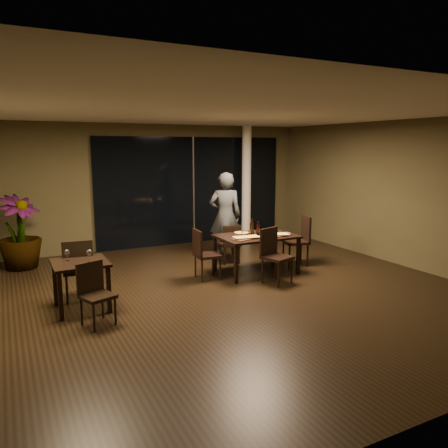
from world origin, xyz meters
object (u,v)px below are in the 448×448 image
diner (225,216)px  bottle_b (258,228)px  side_table (80,270)px  potted_plant (19,232)px  chair_side_near (94,290)px  main_table (256,239)px  chair_main_right (300,238)px  chair_side_far (78,267)px  bottle_a (252,227)px  chair_main_left (203,252)px  chair_main_near (274,252)px  bottle_c (252,226)px  chair_main_far (231,242)px

diner → bottle_b: bearing=117.6°
side_table → potted_plant: 3.01m
chair_side_near → potted_plant: bearing=83.0°
main_table → chair_main_right: 1.13m
chair_side_near → chair_side_far: bearing=73.0°
side_table → diner: size_ratio=0.42×
chair_main_right → bottle_a: bearing=-71.4°
side_table → chair_main_left: chair_main_left is taller
potted_plant → chair_side_near: bearing=-77.4°
chair_main_near → chair_side_far: size_ratio=0.99×
bottle_b → side_table: bearing=-171.6°
side_table → chair_side_far: size_ratio=0.80×
chair_main_near → diner: size_ratio=0.52×
bottle_b → main_table: bearing=-173.1°
side_table → chair_side_far: chair_side_far is taller
diner → bottle_a: (-0.02, -1.19, -0.06)m
chair_side_far → potted_plant: potted_plant is taller
bottle_b → chair_side_near: bearing=-160.9°
chair_main_right → potted_plant: 5.74m
potted_plant → bottle_a: (4.05, -2.37, 0.15)m
chair_main_right → chair_side_far: size_ratio=1.03×
chair_main_left → bottle_c: bearing=-83.1°
chair_main_left → chair_main_far: bearing=-48.8°
chair_main_right → chair_side_far: bearing=-71.6°
chair_main_left → diner: bearing=-38.5°
chair_side_far → chair_side_near: chair_side_far is taller
chair_main_far → bottle_a: size_ratio=2.78×
chair_main_left → main_table: bearing=-89.7°
chair_main_far → potted_plant: potted_plant is taller
bottle_c → diner: bearing=90.6°
bottle_b → bottle_c: bearing=121.3°
chair_side_far → chair_main_far: bearing=-158.2°
chair_side_far → potted_plant: 2.61m
bottle_a → chair_main_left: bearing=179.3°
chair_main_left → potted_plant: (-3.01, 2.36, 0.22)m
chair_side_far → bottle_c: 3.35m
chair_main_near → diner: diner is taller
bottle_b → chair_side_far: bearing=-178.8°
side_table → diner: bearing=27.4°
chair_main_near → potted_plant: (-4.09, 3.08, 0.20)m
main_table → side_table: bearing=-171.6°
chair_side_near → chair_main_near: bearing=-11.0°
bottle_b → diner: bearing=94.0°
chair_side_far → bottle_b: bottle_b is taller
side_table → chair_side_far: bearing=86.0°
chair_main_far → potted_plant: 4.31m
chair_main_near → chair_side_near: chair_main_near is taller
main_table → chair_side_far: chair_side_far is taller
chair_main_left → side_table: bearing=107.5°
chair_side_far → chair_side_near: bearing=99.0°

